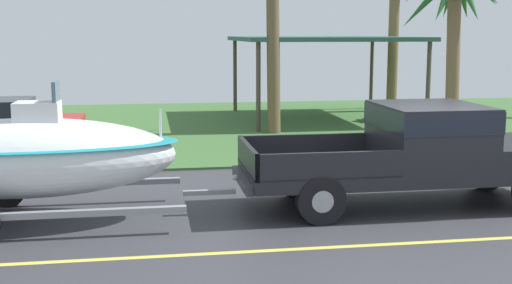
{
  "coord_description": "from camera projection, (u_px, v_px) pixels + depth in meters",
  "views": [
    {
      "loc": [
        -4.82,
        -10.73,
        3.07
      ],
      "look_at": [
        -2.85,
        1.4,
        1.04
      ],
      "focal_mm": 46.61,
      "sensor_mm": 36.0,
      "label": 1
    }
  ],
  "objects": [
    {
      "name": "carport_awning",
      "position": [
        323.0,
        40.0,
        23.18
      ],
      "size": [
        6.0,
        5.98,
        2.93
      ],
      "color": "#4C4238",
      "rests_on": "ground"
    },
    {
      "name": "palm_tree_far_left",
      "position": [
        455.0,
        5.0,
        18.09
      ],
      "size": [
        2.83,
        2.79,
        5.09
      ],
      "color": "brown",
      "rests_on": "ground"
    },
    {
      "name": "ground",
      "position": [
        312.0,
        137.0,
        19.88
      ],
      "size": [
        36.0,
        22.0,
        0.11
      ],
      "color": "#38383D"
    },
    {
      "name": "pickup_truck_towing",
      "position": [
        427.0,
        149.0,
        11.84
      ],
      "size": [
        6.03,
        2.07,
        1.82
      ],
      "color": "black",
      "rests_on": "ground"
    },
    {
      "name": "boat_on_trailer",
      "position": [
        23.0,
        157.0,
        10.74
      ],
      "size": [
        6.18,
        2.39,
        2.31
      ],
      "color": "gray",
      "rests_on": "ground"
    }
  ]
}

